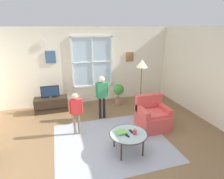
% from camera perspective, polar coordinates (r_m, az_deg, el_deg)
% --- Properties ---
extents(ground_plane, '(6.57, 6.36, 0.02)m').
position_cam_1_polar(ground_plane, '(4.51, 0.18, -16.94)').
color(ground_plane, brown).
extents(back_wall, '(5.97, 0.17, 2.63)m').
position_cam_1_polar(back_wall, '(6.66, -7.27, 7.27)').
color(back_wall, silver).
rests_on(back_wall, ground_plane).
extents(area_rug, '(2.64, 2.35, 0.01)m').
position_cam_1_polar(area_rug, '(4.64, -0.13, -15.61)').
color(area_rug, '#999EAD').
rests_on(area_rug, ground_plane).
extents(tv_stand, '(1.03, 0.45, 0.47)m').
position_cam_1_polar(tv_stand, '(6.36, -18.05, -4.36)').
color(tv_stand, '#2D2319').
rests_on(tv_stand, ground_plane).
extents(television, '(0.56, 0.08, 0.39)m').
position_cam_1_polar(television, '(6.21, -18.45, -0.62)').
color(television, '#4C4C4C').
rests_on(television, tv_stand).
extents(armchair, '(0.76, 0.74, 0.87)m').
position_cam_1_polar(armchair, '(5.18, 12.24, -8.08)').
color(armchair, '#D14C47').
rests_on(armchair, ground_plane).
extents(coffee_table, '(0.83, 0.83, 0.45)m').
position_cam_1_polar(coffee_table, '(4.12, 5.03, -13.58)').
color(coffee_table, '#99B2B7').
rests_on(coffee_table, ground_plane).
extents(book_stack, '(0.21, 0.18, 0.05)m').
position_cam_1_polar(book_stack, '(4.09, 2.90, -12.99)').
color(book_stack, '#679E65').
rests_on(book_stack, coffee_table).
extents(cup, '(0.08, 0.08, 0.10)m').
position_cam_1_polar(cup, '(4.08, 7.00, -12.79)').
color(cup, '#BF3F3F').
rests_on(cup, coffee_table).
extents(remote_near_books, '(0.06, 0.14, 0.02)m').
position_cam_1_polar(remote_near_books, '(4.16, 5.91, -12.66)').
color(remote_near_books, black).
rests_on(remote_near_books, coffee_table).
extents(remote_near_cup, '(0.07, 0.15, 0.02)m').
position_cam_1_polar(remote_near_cup, '(4.03, 4.61, -13.80)').
color(remote_near_cup, black).
rests_on(remote_near_cup, coffee_table).
extents(person_red_shirt, '(0.33, 0.15, 1.11)m').
position_cam_1_polar(person_red_shirt, '(4.68, -11.02, -5.94)').
color(person_red_shirt, '#726656').
rests_on(person_red_shirt, ground_plane).
extents(person_green_shirt, '(0.39, 0.18, 1.30)m').
position_cam_1_polar(person_green_shirt, '(5.39, -3.13, -0.92)').
color(person_green_shirt, black).
rests_on(person_green_shirt, ground_plane).
extents(potted_plant_by_window, '(0.37, 0.37, 0.72)m').
position_cam_1_polar(potted_plant_by_window, '(6.57, 2.05, -0.85)').
color(potted_plant_by_window, '#9E6B4C').
rests_on(potted_plant_by_window, ground_plane).
extents(floor_lamp, '(0.32, 0.32, 1.77)m').
position_cam_1_polar(floor_lamp, '(5.29, 9.10, 6.03)').
color(floor_lamp, black).
rests_on(floor_lamp, ground_plane).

